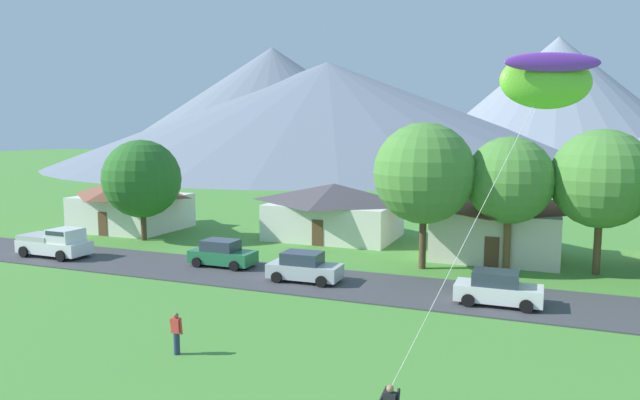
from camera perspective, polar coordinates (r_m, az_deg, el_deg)
The scene contains 17 objects.
road_strip at distance 32.94m, azimuth 4.21°, elevation -8.42°, with size 160.00×6.16×0.08m, color #424247.
mountain_west_ridge at distance 156.66m, azimuth -4.68°, elevation 9.23°, with size 92.32×92.32×30.24m, color slate.
mountain_east_ridge at distance 165.72m, azimuth 22.18°, elevation 9.04°, with size 75.47×75.47×32.68m, color gray.
mountain_far_east_ridge at distance 150.18m, azimuth 0.73°, elevation 8.50°, with size 135.09×135.09×25.76m, color slate.
house_leftmost at distance 41.73m, azimuth 17.01°, elevation -1.77°, with size 8.80×7.55×5.12m.
house_left_center at distance 46.97m, azimuth 1.39°, elevation -0.97°, with size 10.65×7.69×4.43m.
house_right_center at distance 53.78m, azimuth -18.00°, elevation -0.19°, with size 8.98×7.86×4.64m.
tree_left_of_center at distance 38.53m, azimuth 25.88°, elevation 1.87°, with size 5.94×5.94×8.80m.
tree_right_of_center at distance 36.66m, azimuth 10.17°, elevation 2.59°, with size 6.31×6.31×9.21m.
tree_near_right at distance 47.75m, azimuth -17.07°, elevation 2.01°, with size 6.13×6.13×7.98m.
tree_far_right at distance 37.62m, azimuth 18.09°, elevation 1.83°, with size 5.39×5.39×8.34m.
parked_car_silver_west_end at distance 33.60m, azimuth -1.57°, elevation -6.64°, with size 4.24×2.16×1.68m.
parked_car_green_mid_west at distance 37.72m, azimuth -9.57°, elevation -5.23°, with size 4.20×2.09×1.68m.
parked_car_white_mid_east at distance 30.51m, azimuth 17.03°, elevation -8.35°, with size 4.22×2.12×1.68m.
pickup_truck_white_west_side at distance 43.79m, azimuth -24.52°, elevation -3.82°, with size 5.25×2.42×1.99m.
kite_flyer_with_kite at distance 20.24m, azimuth 21.14°, elevation 10.48°, with size 5.61×6.73×11.28m.
watcher_person at distance 23.88m, azimuth -13.90°, elevation -12.52°, with size 0.56×0.24×1.68m.
Camera 1 is at (9.52, -4.83, 8.74)m, focal length 32.61 mm.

